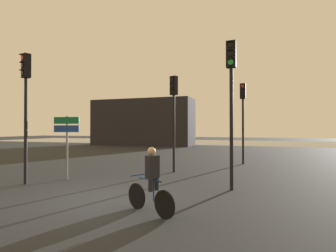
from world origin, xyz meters
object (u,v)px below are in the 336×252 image
(traffic_light_center, at_px, (174,106))
(distant_building, at_px, (143,122))
(traffic_light_near_left, at_px, (26,94))
(traffic_light_far_right, at_px, (243,108))
(direction_sign_post, at_px, (67,135))
(traffic_light_near_right, at_px, (231,87))
(cyclist, at_px, (151,180))

(traffic_light_center, bearing_deg, distant_building, -40.19)
(traffic_light_near_left, relative_size, traffic_light_far_right, 1.03)
(traffic_light_near_left, height_order, traffic_light_far_right, traffic_light_near_left)
(traffic_light_near_left, xyz_separation_m, traffic_light_center, (4.45, 4.36, -0.18))
(traffic_light_near_left, height_order, direction_sign_post, traffic_light_near_left)
(traffic_light_near_right, relative_size, cyclist, 3.11)
(traffic_light_near_left, bearing_deg, direction_sign_post, -102.09)
(traffic_light_near_left, height_order, traffic_light_center, traffic_light_near_left)
(traffic_light_near_right, height_order, direction_sign_post, traffic_light_near_right)
(distant_building, relative_size, cyclist, 8.07)
(traffic_light_far_right, relative_size, cyclist, 2.93)
(traffic_light_center, relative_size, traffic_light_far_right, 0.97)
(traffic_light_near_right, xyz_separation_m, cyclist, (-1.61, -3.20, -2.65))
(cyclist, bearing_deg, traffic_light_near_right, 0.99)
(distant_building, xyz_separation_m, direction_sign_post, (6.57, -22.15, -1.13))
(traffic_light_near_right, bearing_deg, traffic_light_near_left, 15.81)
(direction_sign_post, bearing_deg, traffic_light_center, -149.23)
(direction_sign_post, height_order, cyclist, direction_sign_post)
(distant_building, height_order, traffic_light_near_left, distant_building)
(traffic_light_center, xyz_separation_m, traffic_light_near_right, (2.94, -2.86, 0.29))
(direction_sign_post, relative_size, cyclist, 1.60)
(traffic_light_center, distance_m, traffic_light_near_right, 4.11)
(traffic_light_far_right, bearing_deg, traffic_light_near_right, 94.91)
(traffic_light_near_right, bearing_deg, traffic_light_center, -39.90)
(traffic_light_far_right, relative_size, traffic_light_near_right, 0.94)
(distant_building, xyz_separation_m, cyclist, (11.53, -25.10, -2.10))
(traffic_light_center, bearing_deg, cyclist, 124.05)
(cyclist, bearing_deg, traffic_light_near_left, 101.29)
(traffic_light_far_right, xyz_separation_m, cyclist, (-1.66, -10.12, -2.46))
(cyclist, bearing_deg, distant_building, 52.33)
(traffic_light_center, height_order, traffic_light_far_right, traffic_light_far_right)
(traffic_light_center, xyz_separation_m, traffic_light_far_right, (3.00, 4.06, 0.10))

